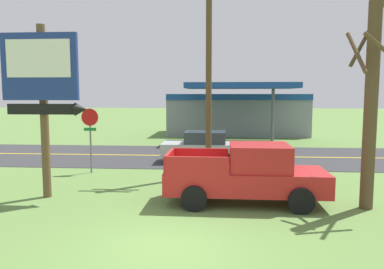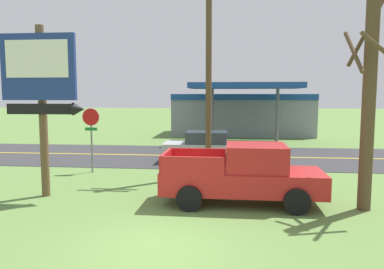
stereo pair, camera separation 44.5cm
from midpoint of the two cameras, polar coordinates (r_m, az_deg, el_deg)
name	(u,v)px [view 1 (the left image)]	position (r m, az deg, el deg)	size (l,w,h in m)	color
ground_plane	(167,245)	(9.36, -5.24, -16.36)	(180.00, 180.00, 0.00)	#5B7F3D
road_asphalt	(198,156)	(21.87, 0.40, -3.28)	(140.00, 8.00, 0.02)	#333335
road_centre_line	(198,156)	(21.87, 0.40, -3.24)	(126.00, 0.20, 0.01)	gold
motel_sign	(43,84)	(13.79, -22.49, 7.07)	(2.87, 0.54, 5.90)	brown
stop_sign	(90,129)	(17.70, -15.85, 0.85)	(0.80, 0.08, 2.95)	slate
utility_pole	(209,56)	(16.55, 1.77, 11.78)	(1.95, 0.26, 9.79)	brown
bare_tree	(371,101)	(12.70, 24.56, 4.63)	(1.41, 1.29, 6.49)	brown
gas_station	(237,113)	(33.95, 6.43, 3.31)	(12.00, 11.50, 4.40)	gray
pickup_red_parked_on_lawn	(247,174)	(12.49, 7.35, -6.01)	(5.21, 2.27, 1.96)	red
car_silver_near_lane	(203,147)	(19.75, 1.03, -1.88)	(4.20, 2.00, 1.64)	#A8AAAF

